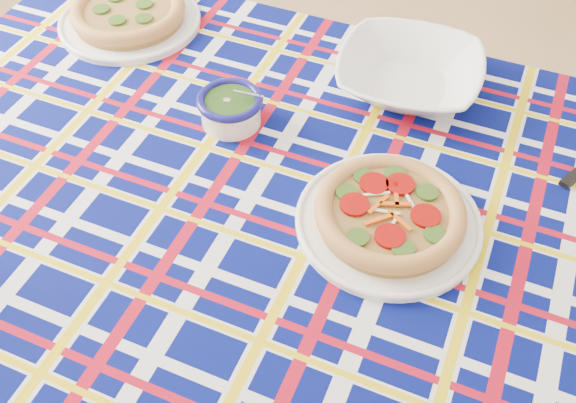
% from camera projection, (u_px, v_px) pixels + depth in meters
% --- Properties ---
extents(floor, '(4.00, 4.00, 0.00)m').
position_uv_depth(floor, '(268.00, 231.00, 2.21)').
color(floor, '#A17D53').
rests_on(floor, ground).
extents(dining_table, '(1.93, 1.40, 0.83)m').
position_uv_depth(dining_table, '(294.00, 221.00, 1.26)').
color(dining_table, brown).
rests_on(dining_table, floor).
extents(tablecloth, '(1.98, 1.44, 0.12)m').
position_uv_depth(tablecloth, '(294.00, 212.00, 1.24)').
color(tablecloth, '#050C59').
rests_on(tablecloth, dining_table).
extents(main_focaccia_plate, '(0.39, 0.39, 0.07)m').
position_uv_depth(main_focaccia_plate, '(390.00, 213.00, 1.12)').
color(main_focaccia_plate, olive).
rests_on(main_focaccia_plate, tablecloth).
extents(pesto_bowl, '(0.17, 0.17, 0.08)m').
position_uv_depth(pesto_bowl, '(230.00, 107.00, 1.30)').
color(pesto_bowl, black).
rests_on(pesto_bowl, tablecloth).
extents(serving_bowl, '(0.33, 0.33, 0.08)m').
position_uv_depth(serving_bowl, '(409.00, 74.00, 1.37)').
color(serving_bowl, white).
rests_on(serving_bowl, tablecloth).
extents(second_focaccia_plate, '(0.36, 0.36, 0.06)m').
position_uv_depth(second_focaccia_plate, '(128.00, 13.00, 1.54)').
color(second_focaccia_plate, olive).
rests_on(second_focaccia_plate, tablecloth).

